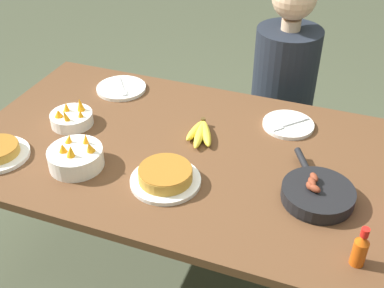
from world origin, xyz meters
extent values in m
plane|color=#474C38|center=(0.00, 0.00, 0.00)|extent=(14.00, 14.00, 0.00)
cube|color=brown|center=(0.00, 0.00, 0.76)|extent=(1.77, 1.00, 0.03)
cylinder|color=brown|center=(-0.83, 0.44, 0.37)|extent=(0.07, 0.07, 0.74)
ellipsoid|color=yellow|center=(-0.03, 0.11, 0.79)|extent=(0.05, 0.16, 0.03)
ellipsoid|color=yellow|center=(0.00, 0.09, 0.79)|extent=(0.07, 0.20, 0.04)
ellipsoid|color=yellow|center=(0.02, 0.11, 0.79)|extent=(0.11, 0.18, 0.04)
cylinder|color=#4C3819|center=(-0.02, 0.18, 0.79)|extent=(0.02, 0.02, 0.04)
cylinder|color=black|center=(0.50, -0.12, 0.78)|extent=(0.24, 0.24, 0.01)
cylinder|color=black|center=(0.50, -0.12, 0.81)|extent=(0.25, 0.25, 0.04)
cylinder|color=black|center=(0.41, 0.04, 0.81)|extent=(0.08, 0.12, 0.02)
ellipsoid|color=brown|center=(0.48, -0.14, 0.84)|extent=(0.05, 0.04, 0.03)
ellipsoid|color=brown|center=(0.47, -0.09, 0.84)|extent=(0.05, 0.05, 0.03)
ellipsoid|color=brown|center=(0.47, -0.12, 0.84)|extent=(0.05, 0.06, 0.03)
ellipsoid|color=brown|center=(0.47, -0.13, 0.84)|extent=(0.04, 0.05, 0.03)
cylinder|color=white|center=(-0.02, -0.21, 0.78)|extent=(0.25, 0.25, 0.02)
cylinder|color=gold|center=(-0.02, -0.21, 0.81)|extent=(0.19, 0.19, 0.04)
cylinder|color=#9B601E|center=(-0.02, -0.21, 0.83)|extent=(0.19, 0.19, 0.00)
cylinder|color=white|center=(-0.48, 0.33, 0.78)|extent=(0.23, 0.23, 0.02)
cylinder|color=silver|center=(-0.49, 0.36, 0.79)|extent=(0.08, 0.11, 0.01)
cube|color=silver|center=(-0.44, 0.28, 0.79)|extent=(0.05, 0.05, 0.00)
cylinder|color=white|center=(0.31, 0.30, 0.78)|extent=(0.21, 0.21, 0.02)
cylinder|color=silver|center=(0.34, 0.31, 0.79)|extent=(0.10, 0.10, 0.01)
cube|color=silver|center=(0.28, 0.24, 0.79)|extent=(0.05, 0.05, 0.00)
cylinder|color=white|center=(-0.53, 0.00, 0.80)|extent=(0.17, 0.17, 0.05)
cone|color=orange|center=(-0.48, -0.01, 0.84)|extent=(0.03, 0.03, 0.04)
cone|color=orange|center=(-0.51, 0.04, 0.85)|extent=(0.05, 0.05, 0.06)
cone|color=orange|center=(-0.56, 0.01, 0.84)|extent=(0.04, 0.04, 0.04)
cone|color=orange|center=(-0.57, -0.04, 0.84)|extent=(0.06, 0.06, 0.04)
cone|color=orange|center=(-0.52, -0.05, 0.85)|extent=(0.04, 0.03, 0.06)
cylinder|color=white|center=(-0.37, -0.24, 0.81)|extent=(0.20, 0.20, 0.07)
cone|color=orange|center=(-0.30, -0.23, 0.87)|extent=(0.04, 0.05, 0.06)
cone|color=orange|center=(-0.35, -0.19, 0.86)|extent=(0.04, 0.03, 0.05)
cone|color=orange|center=(-0.41, -0.20, 0.86)|extent=(0.05, 0.05, 0.04)
cone|color=orange|center=(-0.40, -0.26, 0.86)|extent=(0.05, 0.05, 0.04)
cone|color=orange|center=(-0.36, -0.27, 0.86)|extent=(0.05, 0.04, 0.05)
cylinder|color=#C64C0F|center=(0.65, -0.35, 0.82)|extent=(0.04, 0.04, 0.09)
cone|color=#C64C0F|center=(0.65, -0.35, 0.87)|extent=(0.04, 0.04, 0.03)
cylinder|color=red|center=(0.65, -0.35, 0.90)|extent=(0.02, 0.02, 0.03)
cube|color=black|center=(0.21, 0.77, 0.25)|extent=(0.35, 0.35, 0.50)
cylinder|color=#1E232D|center=(0.21, 0.77, 0.75)|extent=(0.32, 0.32, 0.51)
cylinder|color=#DBB28E|center=(0.21, 0.77, 1.03)|extent=(0.09, 0.09, 0.05)
camera|label=1|loc=(0.53, -1.40, 1.88)|focal=45.00mm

